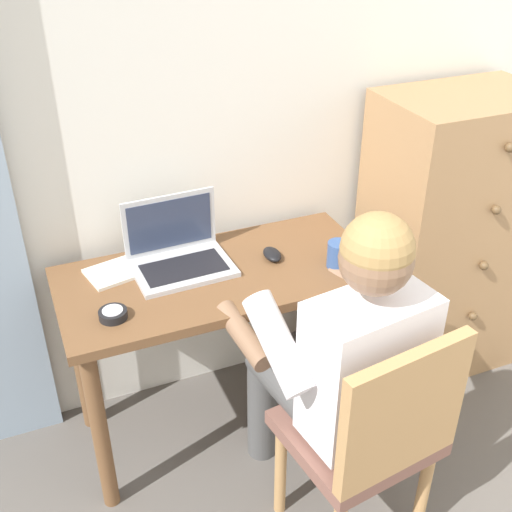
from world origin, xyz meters
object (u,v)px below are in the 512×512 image
object	(u,v)px
chair	(372,434)
computer_mouse	(272,254)
desk	(220,302)
coffee_mug	(339,254)
laptop	(178,252)
notebook_pad	(118,271)
person_seated	(340,352)
dresser	(447,238)
desk_clock	(113,314)

from	to	relation	value
chair	computer_mouse	bearing A→B (deg)	92.33
desk	coffee_mug	bearing A→B (deg)	-16.76
computer_mouse	coffee_mug	world-z (taller)	coffee_mug
laptop	notebook_pad	size ratio (longest dim) A/B	1.66
person_seated	computer_mouse	world-z (taller)	person_seated
dresser	coffee_mug	size ratio (longest dim) A/B	10.19
dresser	chair	xyz separation A→B (m)	(-0.79, -0.72, -0.12)
notebook_pad	dresser	bearing A→B (deg)	-16.01
desk	coffee_mug	xyz separation A→B (m)	(0.41, -0.12, 0.17)
notebook_pad	chair	bearing A→B (deg)	-67.57
notebook_pad	coffee_mug	xyz separation A→B (m)	(0.73, -0.26, 0.04)
coffee_mug	computer_mouse	bearing A→B (deg)	144.78
dresser	laptop	xyz separation A→B (m)	(-1.14, 0.05, 0.17)
dresser	coffee_mug	xyz separation A→B (m)	(-0.62, -0.18, 0.16)
dresser	person_seated	size ratio (longest dim) A/B	1.02
desk_clock	notebook_pad	world-z (taller)	desk_clock
person_seated	computer_mouse	xyz separation A→B (m)	(-0.01, 0.50, 0.07)
dresser	desk	bearing A→B (deg)	-176.99
dresser	desk_clock	distance (m)	1.44
desk	computer_mouse	size ratio (longest dim) A/B	11.17
desk	laptop	world-z (taller)	laptop
person_seated	desk_clock	xyz separation A→B (m)	(-0.61, 0.36, 0.07)
coffee_mug	chair	bearing A→B (deg)	-107.10
dresser	computer_mouse	size ratio (longest dim) A/B	12.22
desk	laptop	bearing A→B (deg)	138.31
person_seated	desk_clock	size ratio (longest dim) A/B	13.32
desk	notebook_pad	xyz separation A→B (m)	(-0.32, 0.13, 0.13)
laptop	person_seated	bearing A→B (deg)	-60.71
chair	person_seated	size ratio (longest dim) A/B	0.73
desk_clock	notebook_pad	xyz separation A→B (m)	(0.07, 0.26, -0.01)
desk	person_seated	bearing A→B (deg)	-66.02
laptop	desk_clock	xyz separation A→B (m)	(-0.28, -0.22, -0.04)
desk_clock	notebook_pad	distance (m)	0.26
desk	dresser	size ratio (longest dim) A/B	0.91
desk	desk_clock	distance (m)	0.44
laptop	coffee_mug	xyz separation A→B (m)	(0.52, -0.22, -0.00)
laptop	desk_clock	distance (m)	0.36
person_seated	notebook_pad	bearing A→B (deg)	131.13
dresser	notebook_pad	distance (m)	1.36
chair	desk_clock	size ratio (longest dim) A/B	9.78
chair	notebook_pad	size ratio (longest dim) A/B	4.19
desk	computer_mouse	distance (m)	0.25
desk_clock	notebook_pad	size ratio (longest dim) A/B	0.43
person_seated	coffee_mug	world-z (taller)	person_seated
chair	computer_mouse	world-z (taller)	chair
desk	notebook_pad	distance (m)	0.37
person_seated	computer_mouse	bearing A→B (deg)	90.63
desk	dresser	bearing A→B (deg)	3.01
desk	notebook_pad	bearing A→B (deg)	157.78
person_seated	laptop	size ratio (longest dim) A/B	3.44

